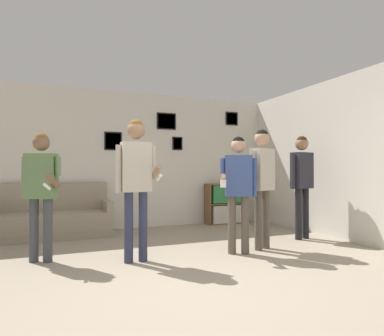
{
  "coord_description": "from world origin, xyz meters",
  "views": [
    {
      "loc": [
        -1.25,
        -2.88,
        1.13
      ],
      "look_at": [
        0.73,
        1.93,
        1.18
      ],
      "focal_mm": 32.0,
      "sensor_mm": 36.0,
      "label": 1
    }
  ],
  "objects_px": {
    "person_player_foreground_center": "(136,173)",
    "person_watcher_holding_cup": "(238,182)",
    "bookshelf": "(226,204)",
    "person_player_foreground_left": "(41,183)",
    "couch": "(50,220)",
    "person_spectator_near_bookshelf": "(262,175)",
    "person_spectator_far_right": "(302,175)"
  },
  "relations": [
    {
      "from": "bookshelf",
      "to": "person_player_foreground_left",
      "type": "distance_m",
      "value": 4.12
    },
    {
      "from": "person_player_foreground_left",
      "to": "person_watcher_holding_cup",
      "type": "xyz_separation_m",
      "value": [
        2.48,
        -0.56,
        -0.0
      ]
    },
    {
      "from": "bookshelf",
      "to": "person_spectator_near_bookshelf",
      "type": "bearing_deg",
      "value": -105.88
    },
    {
      "from": "couch",
      "to": "person_watcher_holding_cup",
      "type": "distance_m",
      "value": 3.36
    },
    {
      "from": "person_watcher_holding_cup",
      "to": "person_spectator_near_bookshelf",
      "type": "relative_size",
      "value": 0.92
    },
    {
      "from": "bookshelf",
      "to": "person_player_foreground_center",
      "type": "xyz_separation_m",
      "value": [
        -2.52,
        -2.35,
        0.68
      ]
    },
    {
      "from": "couch",
      "to": "person_player_foreground_center",
      "type": "height_order",
      "value": "person_player_foreground_center"
    },
    {
      "from": "person_player_foreground_center",
      "to": "person_spectator_far_right",
      "type": "distance_m",
      "value": 2.91
    },
    {
      "from": "person_player_foreground_left",
      "to": "person_player_foreground_center",
      "type": "xyz_separation_m",
      "value": [
        1.09,
        -0.45,
        0.13
      ]
    },
    {
      "from": "bookshelf",
      "to": "person_watcher_holding_cup",
      "type": "relative_size",
      "value": 0.56
    },
    {
      "from": "couch",
      "to": "person_spectator_near_bookshelf",
      "type": "relative_size",
      "value": 1.17
    },
    {
      "from": "person_spectator_far_right",
      "to": "couch",
      "type": "bearing_deg",
      "value": 155.22
    },
    {
      "from": "bookshelf",
      "to": "person_spectator_near_bookshelf",
      "type": "distance_m",
      "value": 2.54
    },
    {
      "from": "person_spectator_near_bookshelf",
      "to": "person_player_foreground_center",
      "type": "bearing_deg",
      "value": 179.81
    },
    {
      "from": "couch",
      "to": "person_watcher_holding_cup",
      "type": "xyz_separation_m",
      "value": [
        2.38,
        -2.27,
        0.68
      ]
    },
    {
      "from": "couch",
      "to": "person_player_foreground_center",
      "type": "relative_size",
      "value": 1.14
    },
    {
      "from": "couch",
      "to": "bookshelf",
      "type": "xyz_separation_m",
      "value": [
        3.51,
        0.19,
        0.13
      ]
    },
    {
      "from": "bookshelf",
      "to": "person_spectator_far_right",
      "type": "distance_m",
      "value": 2.11
    },
    {
      "from": "person_player_foreground_center",
      "to": "person_spectator_far_right",
      "type": "bearing_deg",
      "value": 7.31
    },
    {
      "from": "person_player_foreground_center",
      "to": "couch",
      "type": "bearing_deg",
      "value": 114.5
    },
    {
      "from": "person_player_foreground_center",
      "to": "person_watcher_holding_cup",
      "type": "distance_m",
      "value": 1.4
    },
    {
      "from": "person_watcher_holding_cup",
      "to": "couch",
      "type": "bearing_deg",
      "value": 136.26
    },
    {
      "from": "person_spectator_far_right",
      "to": "person_spectator_near_bookshelf",
      "type": "bearing_deg",
      "value": -160.09
    },
    {
      "from": "person_player_foreground_left",
      "to": "person_watcher_holding_cup",
      "type": "height_order",
      "value": "person_player_foreground_left"
    },
    {
      "from": "person_player_foreground_center",
      "to": "person_spectator_far_right",
      "type": "relative_size",
      "value": 1.03
    },
    {
      "from": "person_player_foreground_left",
      "to": "person_spectator_far_right",
      "type": "relative_size",
      "value": 0.94
    },
    {
      "from": "bookshelf",
      "to": "person_player_foreground_left",
      "type": "relative_size",
      "value": 0.56
    },
    {
      "from": "person_watcher_holding_cup",
      "to": "person_player_foreground_left",
      "type": "bearing_deg",
      "value": 167.23
    },
    {
      "from": "couch",
      "to": "bookshelf",
      "type": "distance_m",
      "value": 3.51
    },
    {
      "from": "person_player_foreground_left",
      "to": "person_spectator_far_right",
      "type": "height_order",
      "value": "person_spectator_far_right"
    },
    {
      "from": "bookshelf",
      "to": "person_player_foreground_center",
      "type": "relative_size",
      "value": 0.5
    },
    {
      "from": "person_watcher_holding_cup",
      "to": "person_spectator_far_right",
      "type": "distance_m",
      "value": 1.58
    }
  ]
}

